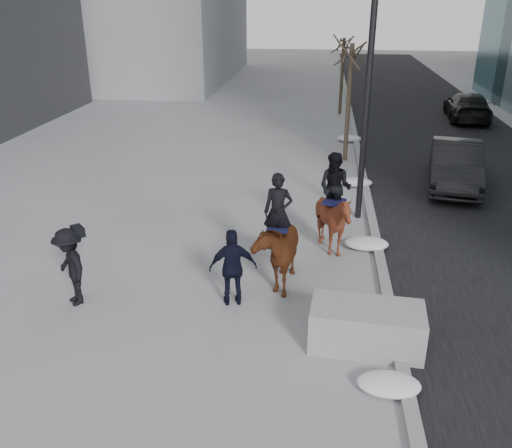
# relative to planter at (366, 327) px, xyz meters

# --- Properties ---
(ground) EXTENTS (120.00, 120.00, 0.00)m
(ground) POSITION_rel_planter_xyz_m (-2.39, 1.02, -0.43)
(ground) COLOR gray
(ground) RESTS_ON ground
(road) EXTENTS (8.00, 90.00, 0.01)m
(road) POSITION_rel_planter_xyz_m (4.61, 11.02, -0.42)
(road) COLOR black
(road) RESTS_ON ground
(curb) EXTENTS (0.25, 90.00, 0.12)m
(curb) POSITION_rel_planter_xyz_m (0.61, 11.02, -0.37)
(curb) COLOR gray
(curb) RESTS_ON ground
(planter) EXTENTS (2.20, 1.23, 0.85)m
(planter) POSITION_rel_planter_xyz_m (0.00, 0.00, 0.00)
(planter) COLOR #959597
(planter) RESTS_ON ground
(car_near) EXTENTS (2.42, 4.93, 1.55)m
(car_near) POSITION_rel_planter_xyz_m (3.70, 9.96, 0.35)
(car_near) COLOR black
(car_near) RESTS_ON ground
(car_far) EXTENTS (2.46, 5.15, 1.45)m
(car_far) POSITION_rel_planter_xyz_m (6.75, 21.38, 0.30)
(car_far) COLOR black
(car_far) RESTS_ON ground
(tree_near) EXTENTS (1.20, 1.20, 5.06)m
(tree_near) POSITION_rel_planter_xyz_m (0.01, 12.82, 2.11)
(tree_near) COLOR #3C3123
(tree_near) RESTS_ON ground
(tree_far) EXTENTS (1.20, 1.20, 4.55)m
(tree_far) POSITION_rel_planter_xyz_m (0.01, 22.16, 1.85)
(tree_far) COLOR #383021
(tree_far) RESTS_ON ground
(mounted_left) EXTENTS (1.00, 2.07, 2.63)m
(mounted_left) POSITION_rel_planter_xyz_m (-1.91, 2.30, 0.55)
(mounted_left) COLOR #4F2C0F
(mounted_left) RESTS_ON ground
(mounted_right) EXTENTS (1.87, 1.97, 2.64)m
(mounted_right) POSITION_rel_planter_xyz_m (-0.60, 4.12, 0.63)
(mounted_right) COLOR #48180E
(mounted_right) RESTS_ON ground
(feeder) EXTENTS (1.10, 0.97, 1.75)m
(feeder) POSITION_rel_planter_xyz_m (-2.76, 1.25, 0.45)
(feeder) COLOR black
(feeder) RESTS_ON ground
(camera_crew) EXTENTS (1.24, 1.28, 1.75)m
(camera_crew) POSITION_rel_planter_xyz_m (-6.23, 0.86, 0.46)
(camera_crew) COLOR black
(camera_crew) RESTS_ON ground
(lamppost) EXTENTS (0.25, 1.93, 9.09)m
(lamppost) POSITION_rel_planter_xyz_m (0.21, 6.46, 4.57)
(lamppost) COLOR black
(lamppost) RESTS_ON ground
(snow_piles) EXTENTS (1.17, 17.84, 0.30)m
(snow_piles) POSITION_rel_planter_xyz_m (0.31, 7.24, -0.28)
(snow_piles) COLOR silver
(snow_piles) RESTS_ON ground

